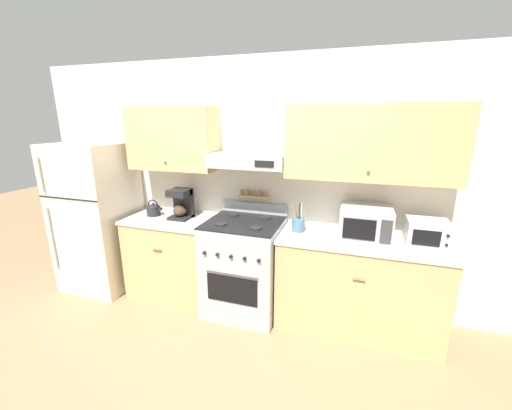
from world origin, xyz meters
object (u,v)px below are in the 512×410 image
(microwave, at_px, (365,223))
(utensil_crock, at_px, (298,224))
(stove_range, at_px, (244,266))
(toaster_oven, at_px, (427,233))
(refrigerator, at_px, (98,217))
(coffee_maker, at_px, (182,204))
(tea_kettle, at_px, (154,209))

(microwave, height_order, utensil_crock, microwave)
(stove_range, bearing_deg, microwave, 4.97)
(toaster_oven, bearing_deg, refrigerator, -178.35)
(refrigerator, xyz_separation_m, utensil_crock, (2.34, 0.10, 0.12))
(stove_range, relative_size, utensil_crock, 3.85)
(stove_range, xyz_separation_m, microwave, (1.13, 0.10, 0.55))
(stove_range, bearing_deg, refrigerator, -179.37)
(stove_range, height_order, coffee_maker, coffee_maker)
(refrigerator, bearing_deg, toaster_oven, 1.65)
(coffee_maker, bearing_deg, refrigerator, -173.04)
(coffee_maker, relative_size, utensil_crock, 1.15)
(microwave, bearing_deg, coffee_maker, 179.71)
(coffee_maker, xyz_separation_m, utensil_crock, (1.29, -0.03, -0.09))
(microwave, bearing_deg, utensil_crock, -178.32)
(stove_range, height_order, tea_kettle, tea_kettle)
(coffee_maker, relative_size, toaster_oven, 0.99)
(stove_range, xyz_separation_m, refrigerator, (-1.81, -0.02, 0.36))
(tea_kettle, xyz_separation_m, coffee_maker, (0.35, 0.03, 0.09))
(stove_range, xyz_separation_m, toaster_oven, (1.63, 0.08, 0.52))
(utensil_crock, bearing_deg, coffee_maker, 178.79)
(utensil_crock, height_order, toaster_oven, utensil_crock)
(toaster_oven, bearing_deg, stove_range, -177.22)
(coffee_maker, bearing_deg, microwave, -0.29)
(tea_kettle, distance_m, toaster_oven, 2.74)
(utensil_crock, xyz_separation_m, toaster_oven, (1.10, -0.00, 0.04))
(refrigerator, height_order, utensil_crock, refrigerator)
(refrigerator, height_order, microwave, refrigerator)
(refrigerator, height_order, toaster_oven, refrigerator)
(tea_kettle, bearing_deg, utensil_crock, 0.00)
(coffee_maker, distance_m, utensil_crock, 1.29)
(tea_kettle, bearing_deg, coffee_maker, 4.51)
(refrigerator, height_order, tea_kettle, refrigerator)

